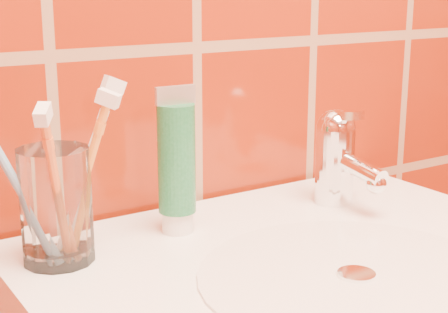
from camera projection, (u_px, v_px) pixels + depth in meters
glass_tumbler at (56, 206)px, 0.67m from camera, size 0.08×0.08×0.12m
toothpaste_tube at (177, 165)px, 0.74m from camera, size 0.05×0.04×0.16m
faucet at (338, 154)px, 0.85m from camera, size 0.05×0.11×0.12m
toothbrush_0 at (15, 181)px, 0.64m from camera, size 0.14×0.12×0.19m
toothbrush_1 at (85, 178)px, 0.67m from camera, size 0.13×0.13×0.19m
toothbrush_2 at (57, 190)px, 0.64m from camera, size 0.12×0.14×0.19m
toothbrush_3 at (85, 168)px, 0.69m from camera, size 0.10×0.10×0.18m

